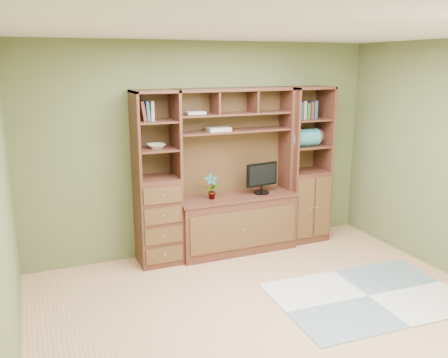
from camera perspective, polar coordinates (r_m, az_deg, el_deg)
name	(u,v)px	position (r m, az deg, el deg)	size (l,w,h in m)	color
room	(286,186)	(4.15, 7.49, -0.87)	(4.60, 4.10, 2.64)	tan
center_hutch	(237,172)	(5.85, 1.54, 0.80)	(1.54, 0.53, 2.05)	#4C261A
left_tower	(157,179)	(5.57, -8.06, -0.02)	(0.50, 0.45, 2.05)	#4C261A
right_tower	(306,165)	(6.37, 9.84, 1.67)	(0.55, 0.45, 2.05)	#4C261A
rug	(368,296)	(5.24, 16.94, -13.33)	(1.90, 1.27, 0.01)	#A9AFAE
monitor	(262,172)	(5.97, 4.57, 0.79)	(0.45, 0.20, 0.54)	black
orchid	(211,187)	(5.72, -1.52, -0.95)	(0.16, 0.11, 0.31)	#974733
magazines	(218,129)	(5.76, -0.70, 6.02)	(0.27, 0.20, 0.04)	#B4AC9A
bowl	(156,146)	(5.49, -8.18, 3.95)	(0.21, 0.21, 0.05)	beige
blanket_teal	(304,138)	(6.21, 9.58, 4.91)	(0.39, 0.22, 0.22)	#2D6E78
blanket_red	(308,137)	(6.41, 10.12, 5.04)	(0.36, 0.20, 0.20)	brown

